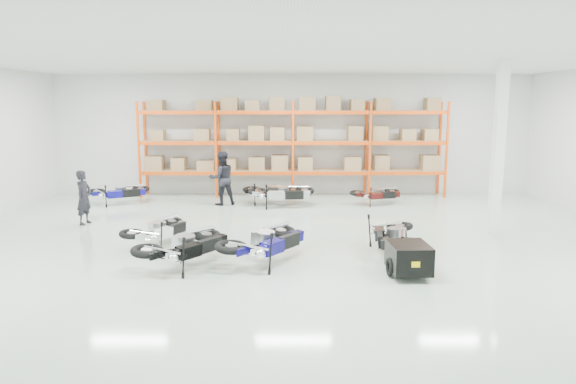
{
  "coord_description": "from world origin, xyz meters",
  "views": [
    {
      "loc": [
        -0.23,
        -12.61,
        3.36
      ],
      "look_at": [
        -0.19,
        0.74,
        1.1
      ],
      "focal_mm": 32.0,
      "sensor_mm": 36.0,
      "label": 1
    }
  ],
  "objects_px": {
    "trailer": "(409,258)",
    "person_left": "(84,197)",
    "moto_back_b": "(282,189)",
    "person_back": "(222,178)",
    "moto_silver_left": "(159,225)",
    "moto_black_far_left": "(186,240)",
    "moto_blue_centre": "(266,236)",
    "moto_back_a": "(119,189)",
    "moto_back_d": "(377,191)",
    "moto_back_c": "(271,188)",
    "moto_touring_right": "(392,230)"
  },
  "relations": [
    {
      "from": "trailer",
      "to": "person_left",
      "type": "height_order",
      "value": "person_left"
    },
    {
      "from": "moto_back_b",
      "to": "person_back",
      "type": "height_order",
      "value": "person_back"
    },
    {
      "from": "moto_silver_left",
      "to": "person_left",
      "type": "distance_m",
      "value": 3.58
    },
    {
      "from": "moto_silver_left",
      "to": "moto_black_far_left",
      "type": "xyz_separation_m",
      "value": [
        0.96,
        -1.65,
        0.07
      ]
    },
    {
      "from": "moto_blue_centre",
      "to": "moto_back_a",
      "type": "bearing_deg",
      "value": -15.11
    },
    {
      "from": "moto_black_far_left",
      "to": "moto_back_a",
      "type": "height_order",
      "value": "moto_black_far_left"
    },
    {
      "from": "moto_blue_centre",
      "to": "moto_back_d",
      "type": "distance_m",
      "value": 7.5
    },
    {
      "from": "moto_back_b",
      "to": "person_back",
      "type": "xyz_separation_m",
      "value": [
        -2.04,
        0.33,
        0.33
      ]
    },
    {
      "from": "moto_blue_centre",
      "to": "trailer",
      "type": "xyz_separation_m",
      "value": [
        2.85,
        -0.87,
        -0.23
      ]
    },
    {
      "from": "moto_back_b",
      "to": "person_back",
      "type": "relative_size",
      "value": 1.05
    },
    {
      "from": "trailer",
      "to": "moto_back_a",
      "type": "distance_m",
      "value": 11.14
    },
    {
      "from": "moto_back_b",
      "to": "moto_back_d",
      "type": "relative_size",
      "value": 1.24
    },
    {
      "from": "moto_back_c",
      "to": "moto_back_a",
      "type": "bearing_deg",
      "value": 96.79
    },
    {
      "from": "moto_back_d",
      "to": "moto_back_b",
      "type": "bearing_deg",
      "value": 81.36
    },
    {
      "from": "person_left",
      "to": "moto_blue_centre",
      "type": "bearing_deg",
      "value": -111.89
    },
    {
      "from": "moto_black_far_left",
      "to": "moto_back_c",
      "type": "height_order",
      "value": "moto_black_far_left"
    },
    {
      "from": "moto_silver_left",
      "to": "person_back",
      "type": "relative_size",
      "value": 0.93
    },
    {
      "from": "moto_touring_right",
      "to": "trailer",
      "type": "relative_size",
      "value": 1.16
    },
    {
      "from": "moto_blue_centre",
      "to": "person_back",
      "type": "xyz_separation_m",
      "value": [
        -1.77,
        6.6,
        0.3
      ]
    },
    {
      "from": "moto_back_d",
      "to": "moto_touring_right",
      "type": "bearing_deg",
      "value": 158.75
    },
    {
      "from": "trailer",
      "to": "moto_back_d",
      "type": "xyz_separation_m",
      "value": [
        0.68,
        7.48,
        0.09
      ]
    },
    {
      "from": "moto_silver_left",
      "to": "moto_back_b",
      "type": "height_order",
      "value": "moto_back_b"
    },
    {
      "from": "moto_blue_centre",
      "to": "moto_silver_left",
      "type": "distance_m",
      "value": 2.99
    },
    {
      "from": "moto_touring_right",
      "to": "person_back",
      "type": "xyz_separation_m",
      "value": [
        -4.62,
        5.87,
        0.36
      ]
    },
    {
      "from": "moto_silver_left",
      "to": "moto_back_b",
      "type": "relative_size",
      "value": 0.88
    },
    {
      "from": "moto_blue_centre",
      "to": "moto_back_c",
      "type": "xyz_separation_m",
      "value": [
        -0.1,
        6.81,
        -0.07
      ]
    },
    {
      "from": "moto_touring_right",
      "to": "moto_back_c",
      "type": "bearing_deg",
      "value": 124.32
    },
    {
      "from": "moto_silver_left",
      "to": "moto_back_a",
      "type": "xyz_separation_m",
      "value": [
        -2.67,
        5.32,
        0.02
      ]
    },
    {
      "from": "moto_touring_right",
      "to": "person_back",
      "type": "relative_size",
      "value": 1.0
    },
    {
      "from": "moto_touring_right",
      "to": "moto_back_a",
      "type": "relative_size",
      "value": 1.04
    },
    {
      "from": "moto_blue_centre",
      "to": "moto_back_c",
      "type": "height_order",
      "value": "moto_blue_centre"
    },
    {
      "from": "moto_back_c",
      "to": "person_back",
      "type": "xyz_separation_m",
      "value": [
        -1.67,
        -0.21,
        0.37
      ]
    },
    {
      "from": "trailer",
      "to": "moto_back_a",
      "type": "relative_size",
      "value": 0.9
    },
    {
      "from": "trailer",
      "to": "person_back",
      "type": "relative_size",
      "value": 0.86
    },
    {
      "from": "trailer",
      "to": "moto_back_c",
      "type": "xyz_separation_m",
      "value": [
        -2.95,
        7.67,
        0.16
      ]
    },
    {
      "from": "moto_silver_left",
      "to": "person_back",
      "type": "bearing_deg",
      "value": -71.75
    },
    {
      "from": "moto_back_d",
      "to": "moto_blue_centre",
      "type": "bearing_deg",
      "value": 137.26
    },
    {
      "from": "moto_black_far_left",
      "to": "person_left",
      "type": "xyz_separation_m",
      "value": [
        -3.67,
        3.98,
        0.18
      ]
    },
    {
      "from": "moto_black_far_left",
      "to": "moto_touring_right",
      "type": "distance_m",
      "value": 4.63
    },
    {
      "from": "moto_touring_right",
      "to": "moto_back_c",
      "type": "height_order",
      "value": "moto_touring_right"
    },
    {
      "from": "moto_back_b",
      "to": "moto_back_d",
      "type": "xyz_separation_m",
      "value": [
        3.26,
        0.34,
        -0.11
      ]
    },
    {
      "from": "moto_back_a",
      "to": "moto_back_c",
      "type": "height_order",
      "value": "moto_back_c"
    },
    {
      "from": "moto_silver_left",
      "to": "person_left",
      "type": "xyz_separation_m",
      "value": [
        -2.71,
        2.33,
        0.25
      ]
    },
    {
      "from": "moto_blue_centre",
      "to": "moto_back_d",
      "type": "height_order",
      "value": "moto_blue_centre"
    },
    {
      "from": "moto_touring_right",
      "to": "person_back",
      "type": "distance_m",
      "value": 7.47
    },
    {
      "from": "moto_back_d",
      "to": "moto_back_a",
      "type": "bearing_deg",
      "value": 74.63
    },
    {
      "from": "moto_back_c",
      "to": "moto_blue_centre",
      "type": "bearing_deg",
      "value": -173.25
    },
    {
      "from": "trailer",
      "to": "person_left",
      "type": "xyz_separation_m",
      "value": [
        -8.19,
        4.6,
        0.39
      ]
    },
    {
      "from": "moto_back_b",
      "to": "person_left",
      "type": "distance_m",
      "value": 6.16
    },
    {
      "from": "moto_back_a",
      "to": "person_back",
      "type": "xyz_separation_m",
      "value": [
        3.54,
        -0.13,
        0.38
      ]
    }
  ]
}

